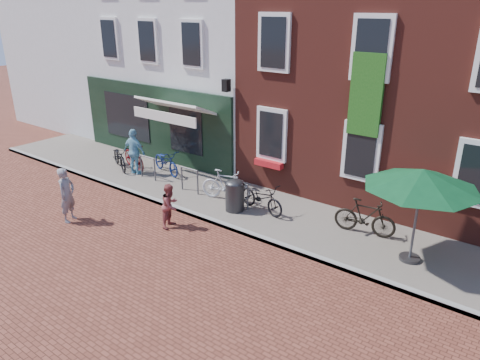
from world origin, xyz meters
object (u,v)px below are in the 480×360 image
Objects in this scene: bicycle_0 at (120,157)px; bicycle_1 at (134,156)px; parasol at (423,175)px; boy at (170,205)px; cafe_person at (135,152)px; bicycle_4 at (262,197)px; litter_bin at (235,193)px; bicycle_3 at (226,185)px; bicycle_2 at (166,161)px; bicycle_5 at (365,217)px; woman at (67,195)px.

bicycle_0 is 1.03× the size of bicycle_1.
parasol is 2.07× the size of boy.
bicycle_0 is at bearing -5.41° from cafe_person.
cafe_person is 1.02× the size of bicycle_1.
parasol is 1.56× the size of bicycle_4.
litter_bin reaches higher than bicycle_3.
bicycle_5 reaches higher than bicycle_2.
bicycle_1 is at bearing 178.39° from parasol.
litter_bin is at bearing -80.26° from bicycle_1.
litter_bin is 0.40× the size of parasol.
woman reaches higher than boy.
litter_bin is 4.79m from cafe_person.
bicycle_2 is at bearing -42.69° from bicycle_0.
parasol is at bearing -78.05° from bicycle_2.
bicycle_5 is at bearing -71.69° from bicycle_1.
litter_bin is 0.62× the size of bicycle_2.
woman reaches higher than litter_bin.
boy is 4.38m from cafe_person.
bicycle_2 is 1.03× the size of bicycle_3.
bicycle_2 is (-9.03, 0.69, -1.75)m from parasol.
boy is 0.76× the size of cafe_person.
bicycle_3 is at bearing 147.28° from litter_bin.
parasol reaches higher than cafe_person.
litter_bin is 3.78m from bicycle_5.
bicycle_5 is at bearing -179.45° from cafe_person.
cafe_person reaches higher than bicycle_2.
woman is 8.30m from bicycle_5.
bicycle_5 is at bearing -73.69° from boy.
bicycle_1 is 8.91m from bicycle_5.
parasol is at bearing -107.57° from bicycle_3.
bicycle_3 is (4.08, 0.15, -0.34)m from cafe_person.
bicycle_0 is (-2.20, 3.60, -0.26)m from woman.
bicycle_2 is at bearing 165.56° from litter_bin.
bicycle_4 is (5.91, -0.19, -0.05)m from bicycle_1.
bicycle_2 is (-0.44, 4.29, -0.26)m from woman.
litter_bin is at bearing -67.54° from woman.
litter_bin is 0.65× the size of woman.
bicycle_4 is (1.58, 2.18, -0.09)m from boy.
woman is 0.95× the size of bicycle_4.
cafe_person reaches higher than litter_bin.
bicycle_2 is (0.84, 0.72, -0.39)m from cafe_person.
bicycle_4 is at bearing -69.11° from woman.
bicycle_4 is (4.17, 3.70, -0.26)m from woman.
bicycle_2 is (1.30, 0.40, -0.05)m from bicycle_1.
litter_bin is 1.98m from boy.
boy is at bearing -117.36° from litter_bin.
cafe_person reaches higher than bicycle_0.
bicycle_1 is 0.97× the size of bicycle_4.
litter_bin is 0.62× the size of bicycle_4.
bicycle_0 is (-4.79, 2.08, -0.09)m from boy.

